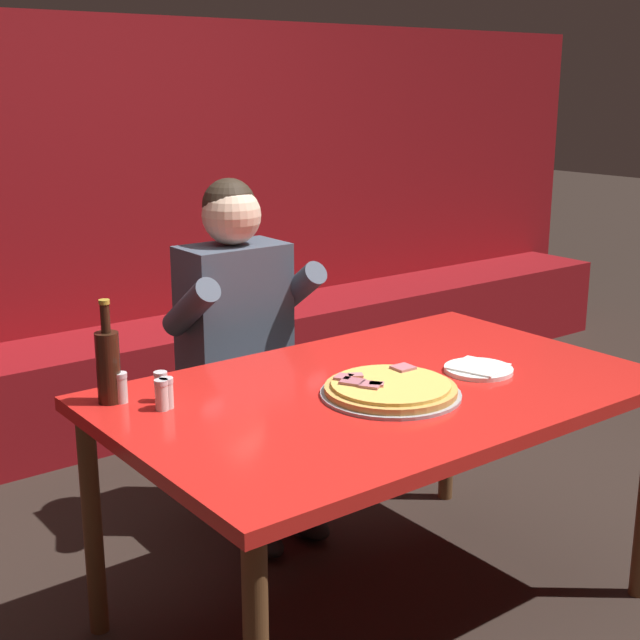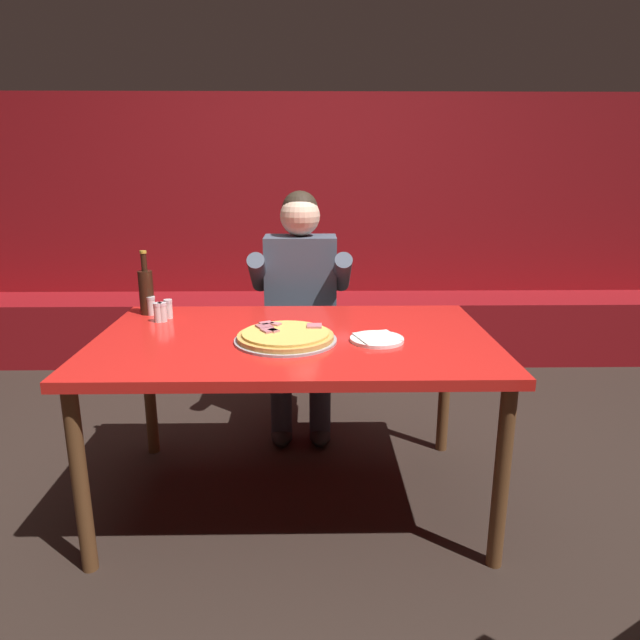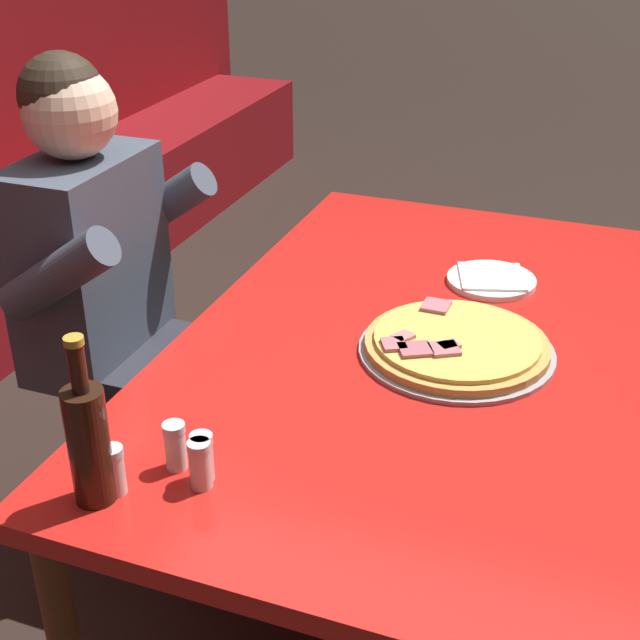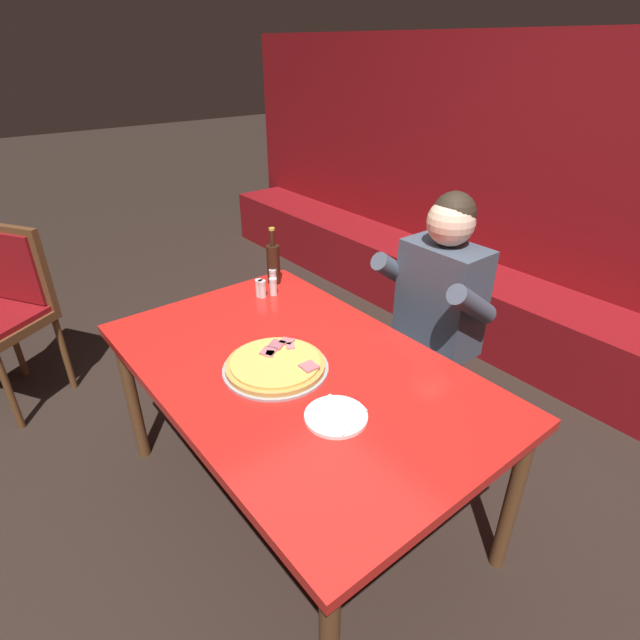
{
  "view_description": "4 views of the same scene",
  "coord_description": "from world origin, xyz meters",
  "px_view_note": "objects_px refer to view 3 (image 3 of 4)",
  "views": [
    {
      "loc": [
        -1.63,
        -1.84,
        1.6
      ],
      "look_at": [
        -0.01,
        0.29,
        0.88
      ],
      "focal_mm": 50.0,
      "sensor_mm": 36.0,
      "label": 1
    },
    {
      "loc": [
        0.07,
        -2.19,
        1.41
      ],
      "look_at": [
        0.11,
        0.12,
        0.77
      ],
      "focal_mm": 32.0,
      "sensor_mm": 36.0,
      "label": 2
    },
    {
      "loc": [
        -1.6,
        -0.37,
        1.65
      ],
      "look_at": [
        -0.05,
        0.22,
        0.77
      ],
      "focal_mm": 50.0,
      "sensor_mm": 36.0,
      "label": 3
    },
    {
      "loc": [
        1.29,
        -0.91,
        1.82
      ],
      "look_at": [
        -0.06,
        0.16,
        0.86
      ],
      "focal_mm": 28.0,
      "sensor_mm": 36.0,
      "label": 4
    }
  ],
  "objects_px": {
    "main_dining_table": "(424,367)",
    "beer_bottle": "(88,441)",
    "shaker_parmesan": "(203,459)",
    "diner_seated_blue_shirt": "(124,297)",
    "plate_white_paper": "(491,280)",
    "shaker_black_pepper": "(175,448)",
    "shaker_oregano": "(200,466)",
    "shaker_red_pepper_flakes": "(114,472)",
    "pizza": "(456,345)"
  },
  "relations": [
    {
      "from": "diner_seated_blue_shirt",
      "to": "plate_white_paper",
      "type": "bearing_deg",
      "value": -69.12
    },
    {
      "from": "shaker_parmesan",
      "to": "diner_seated_blue_shirt",
      "type": "bearing_deg",
      "value": 41.32
    },
    {
      "from": "shaker_red_pepper_flakes",
      "to": "main_dining_table",
      "type": "bearing_deg",
      "value": -27.12
    },
    {
      "from": "main_dining_table",
      "to": "beer_bottle",
      "type": "height_order",
      "value": "beer_bottle"
    },
    {
      "from": "shaker_oregano",
      "to": "diner_seated_blue_shirt",
      "type": "relative_size",
      "value": 0.07
    },
    {
      "from": "main_dining_table",
      "to": "beer_bottle",
      "type": "xyz_separation_m",
      "value": [
        -0.68,
        0.36,
        0.18
      ]
    },
    {
      "from": "shaker_parmesan",
      "to": "diner_seated_blue_shirt",
      "type": "distance_m",
      "value": 0.79
    },
    {
      "from": "plate_white_paper",
      "to": "beer_bottle",
      "type": "xyz_separation_m",
      "value": [
        -1.01,
        0.44,
        0.1
      ]
    },
    {
      "from": "shaker_red_pepper_flakes",
      "to": "shaker_parmesan",
      "type": "bearing_deg",
      "value": -55.3
    },
    {
      "from": "pizza",
      "to": "shaker_oregano",
      "type": "height_order",
      "value": "shaker_oregano"
    },
    {
      "from": "shaker_red_pepper_flakes",
      "to": "diner_seated_blue_shirt",
      "type": "xyz_separation_m",
      "value": [
        0.67,
        0.4,
        -0.07
      ]
    },
    {
      "from": "plate_white_paper",
      "to": "shaker_red_pepper_flakes",
      "type": "xyz_separation_m",
      "value": [
        -0.98,
        0.41,
        0.03
      ]
    },
    {
      "from": "plate_white_paper",
      "to": "shaker_black_pepper",
      "type": "xyz_separation_m",
      "value": [
        -0.89,
        0.35,
        0.03
      ]
    },
    {
      "from": "pizza",
      "to": "plate_white_paper",
      "type": "height_order",
      "value": "pizza"
    },
    {
      "from": "shaker_black_pepper",
      "to": "shaker_parmesan",
      "type": "bearing_deg",
      "value": -101.74
    },
    {
      "from": "shaker_oregano",
      "to": "diner_seated_blue_shirt",
      "type": "height_order",
      "value": "diner_seated_blue_shirt"
    },
    {
      "from": "pizza",
      "to": "shaker_black_pepper",
      "type": "bearing_deg",
      "value": 146.9
    },
    {
      "from": "plate_white_paper",
      "to": "main_dining_table",
      "type": "bearing_deg",
      "value": 166.87
    },
    {
      "from": "pizza",
      "to": "shaker_black_pepper",
      "type": "relative_size",
      "value": 4.65
    },
    {
      "from": "pizza",
      "to": "beer_bottle",
      "type": "bearing_deg",
      "value": 146.53
    },
    {
      "from": "beer_bottle",
      "to": "shaker_black_pepper",
      "type": "xyz_separation_m",
      "value": [
        0.12,
        -0.08,
        -0.07
      ]
    },
    {
      "from": "plate_white_paper",
      "to": "shaker_black_pepper",
      "type": "height_order",
      "value": "shaker_black_pepper"
    },
    {
      "from": "plate_white_paper",
      "to": "beer_bottle",
      "type": "bearing_deg",
      "value": 156.66
    },
    {
      "from": "beer_bottle",
      "to": "shaker_oregano",
      "type": "xyz_separation_m",
      "value": [
        0.09,
        -0.14,
        -0.07
      ]
    },
    {
      "from": "pizza",
      "to": "shaker_red_pepper_flakes",
      "type": "height_order",
      "value": "shaker_red_pepper_flakes"
    },
    {
      "from": "main_dining_table",
      "to": "diner_seated_blue_shirt",
      "type": "relative_size",
      "value": 1.24
    },
    {
      "from": "pizza",
      "to": "shaker_oregano",
      "type": "relative_size",
      "value": 4.65
    },
    {
      "from": "main_dining_table",
      "to": "shaker_red_pepper_flakes",
      "type": "relative_size",
      "value": 18.4
    },
    {
      "from": "shaker_red_pepper_flakes",
      "to": "shaker_oregano",
      "type": "distance_m",
      "value": 0.14
    },
    {
      "from": "beer_bottle",
      "to": "shaker_red_pepper_flakes",
      "type": "xyz_separation_m",
      "value": [
        0.02,
        -0.02,
        -0.07
      ]
    },
    {
      "from": "main_dining_table",
      "to": "shaker_parmesan",
      "type": "xyz_separation_m",
      "value": [
        -0.58,
        0.22,
        0.1
      ]
    },
    {
      "from": "pizza",
      "to": "plate_white_paper",
      "type": "bearing_deg",
      "value": -0.73
    },
    {
      "from": "main_dining_table",
      "to": "shaker_black_pepper",
      "type": "xyz_separation_m",
      "value": [
        -0.57,
        0.28,
        0.1
      ]
    },
    {
      "from": "shaker_black_pepper",
      "to": "pizza",
      "type": "bearing_deg",
      "value": -33.1
    },
    {
      "from": "main_dining_table",
      "to": "shaker_parmesan",
      "type": "height_order",
      "value": "shaker_parmesan"
    },
    {
      "from": "pizza",
      "to": "plate_white_paper",
      "type": "xyz_separation_m",
      "value": [
        0.36,
        -0.0,
        -0.01
      ]
    },
    {
      "from": "beer_bottle",
      "to": "shaker_black_pepper",
      "type": "bearing_deg",
      "value": -35.14
    },
    {
      "from": "shaker_red_pepper_flakes",
      "to": "shaker_parmesan",
      "type": "relative_size",
      "value": 1.0
    },
    {
      "from": "shaker_black_pepper",
      "to": "diner_seated_blue_shirt",
      "type": "bearing_deg",
      "value": 38.67
    },
    {
      "from": "beer_bottle",
      "to": "shaker_black_pepper",
      "type": "height_order",
      "value": "beer_bottle"
    },
    {
      "from": "pizza",
      "to": "beer_bottle",
      "type": "relative_size",
      "value": 1.37
    },
    {
      "from": "shaker_parmesan",
      "to": "diner_seated_blue_shirt",
      "type": "xyz_separation_m",
      "value": [
        0.59,
        0.52,
        -0.07
      ]
    },
    {
      "from": "shaker_oregano",
      "to": "plate_white_paper",
      "type": "bearing_deg",
      "value": -17.58
    },
    {
      "from": "main_dining_table",
      "to": "pizza",
      "type": "relative_size",
      "value": 3.96
    },
    {
      "from": "beer_bottle",
      "to": "plate_white_paper",
      "type": "bearing_deg",
      "value": -23.34
    },
    {
      "from": "main_dining_table",
      "to": "pizza",
      "type": "bearing_deg",
      "value": -114.03
    },
    {
      "from": "pizza",
      "to": "shaker_black_pepper",
      "type": "height_order",
      "value": "shaker_black_pepper"
    },
    {
      "from": "pizza",
      "to": "shaker_parmesan",
      "type": "xyz_separation_m",
      "value": [
        -0.55,
        0.29,
        0.02
      ]
    },
    {
      "from": "shaker_oregano",
      "to": "diner_seated_blue_shirt",
      "type": "distance_m",
      "value": 0.81
    },
    {
      "from": "main_dining_table",
      "to": "plate_white_paper",
      "type": "relative_size",
      "value": 7.53
    }
  ]
}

